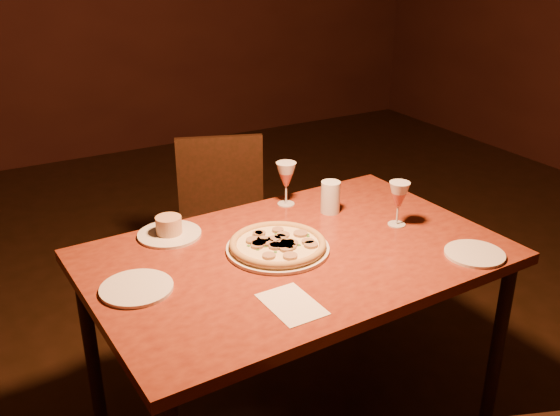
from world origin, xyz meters
TOP-DOWN VIEW (x-y plane):
  - floor at (0.00, 0.00)m, footprint 7.00×7.00m
  - dining_table at (-0.25, -0.01)m, footprint 1.40×0.94m
  - chair_far at (-0.13, 0.85)m, footprint 0.52×0.52m
  - pizza_plate at (-0.30, 0.03)m, footprint 0.35×0.35m
  - ramekin_saucer at (-0.58, 0.31)m, footprint 0.22×0.22m
  - wine_glass_far at (-0.08, 0.35)m, footprint 0.08×0.08m
  - wine_glass_right at (0.17, -0.01)m, footprint 0.08×0.08m
  - water_tumbler at (0.03, 0.21)m, footprint 0.07×0.07m
  - side_plate_left at (-0.79, 0.01)m, footprint 0.22×0.22m
  - side_plate_near at (0.25, -0.32)m, footprint 0.20×0.20m
  - menu_card at (-0.43, -0.28)m, footprint 0.14×0.20m

SIDE VIEW (x-z plane):
  - floor at x=0.00m, z-range 0.00..0.00m
  - chair_far at x=-0.13m, z-range 0.05..0.90m
  - dining_table at x=-0.25m, z-range 0.30..1.03m
  - menu_card at x=-0.43m, z-range 0.73..0.73m
  - side_plate_near at x=0.25m, z-range 0.73..0.74m
  - side_plate_left at x=-0.79m, z-range 0.73..0.74m
  - pizza_plate at x=-0.30m, z-range 0.73..0.77m
  - ramekin_saucer at x=-0.58m, z-range 0.72..0.79m
  - water_tumbler at x=0.03m, z-range 0.73..0.85m
  - wine_glass_right at x=0.17m, z-range 0.73..0.90m
  - wine_glass_far at x=-0.08m, z-range 0.73..0.90m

